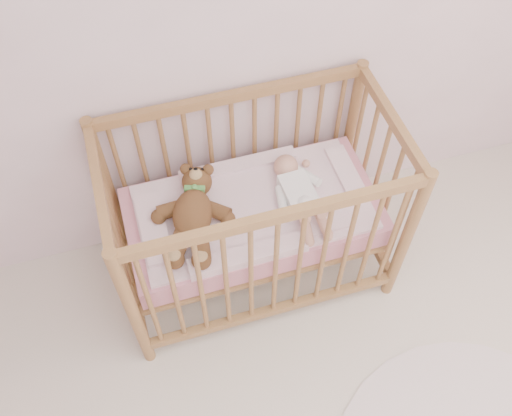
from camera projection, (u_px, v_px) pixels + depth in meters
name	position (u px, v px, depth m)	size (l,w,h in m)	color
wall_back	(275.00, 8.00, 2.35)	(4.00, 0.02, 2.70)	white
crib	(253.00, 214.00, 2.78)	(1.36, 0.76, 1.00)	#9E7043
mattress	(253.00, 216.00, 2.79)	(1.22, 0.62, 0.13)	pink
blanket	(253.00, 207.00, 2.73)	(1.10, 0.58, 0.06)	#EBA2B6
baby	(298.00, 190.00, 2.70)	(0.26, 0.54, 0.13)	white
teddy_bear	(193.00, 215.00, 2.60)	(0.40, 0.58, 0.16)	brown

